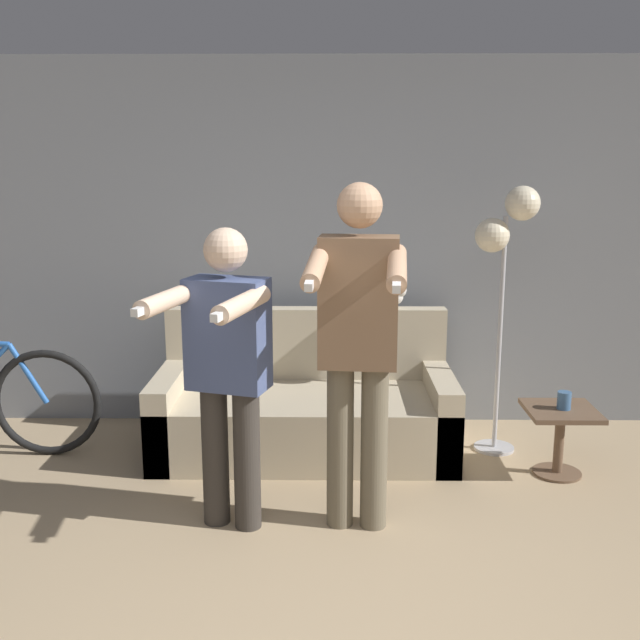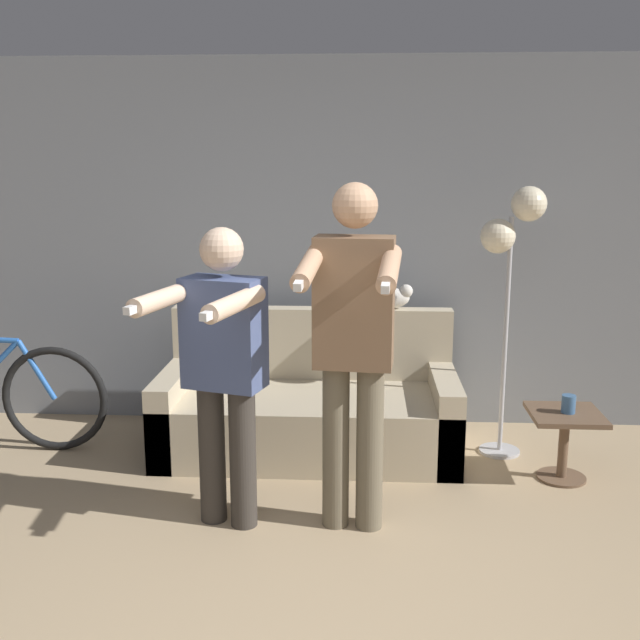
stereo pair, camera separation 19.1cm
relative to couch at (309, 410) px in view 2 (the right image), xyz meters
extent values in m
cube|color=gray|center=(0.20, 0.61, 1.03)|extent=(10.00, 0.05, 2.60)
cube|color=beige|center=(0.00, -0.05, -0.07)|extent=(1.93, 0.91, 0.40)
cube|color=beige|center=(0.00, 0.33, 0.38)|extent=(1.93, 0.14, 0.49)
cube|color=beige|center=(-0.89, -0.05, 0.00)|extent=(0.16, 0.91, 0.54)
cube|color=beige|center=(0.89, -0.05, 0.00)|extent=(0.16, 0.91, 0.54)
cylinder|color=#38332D|center=(-0.44, -1.03, 0.11)|extent=(0.14, 0.14, 0.76)
cylinder|color=#38332D|center=(-0.27, -1.08, 0.11)|extent=(0.14, 0.14, 0.76)
cube|color=#475684|center=(-0.35, -1.06, 0.77)|extent=(0.45, 0.32, 0.57)
sphere|color=beige|center=(-0.35, -1.06, 1.20)|extent=(0.22, 0.22, 0.22)
cylinder|color=beige|center=(-0.61, -1.24, 0.98)|extent=(0.23, 0.51, 0.10)
cube|color=white|center=(-0.68, -1.48, 0.98)|extent=(0.07, 0.13, 0.04)
cylinder|color=beige|center=(-0.24, -1.35, 0.98)|extent=(0.23, 0.51, 0.10)
cube|color=white|center=(-0.31, -1.59, 0.98)|extent=(0.07, 0.13, 0.04)
cylinder|color=#6B604C|center=(0.22, -1.05, 0.17)|extent=(0.14, 0.14, 0.88)
cylinder|color=#6B604C|center=(0.39, -1.06, 0.17)|extent=(0.14, 0.14, 0.88)
cube|color=brown|center=(0.31, -1.06, 0.93)|extent=(0.41, 0.26, 0.66)
sphere|color=tan|center=(0.31, -1.06, 1.41)|extent=(0.22, 0.22, 0.22)
cylinder|color=tan|center=(0.10, -1.28, 1.15)|extent=(0.14, 0.51, 0.17)
cube|color=white|center=(0.07, -1.53, 1.11)|extent=(0.05, 0.13, 0.05)
cylinder|color=tan|center=(0.47, -1.32, 1.15)|extent=(0.14, 0.51, 0.17)
cube|color=white|center=(0.45, -1.57, 1.11)|extent=(0.05, 0.13, 0.05)
ellipsoid|color=silver|center=(0.51, 0.33, 0.70)|extent=(0.33, 0.13, 0.15)
sphere|color=silver|center=(0.65, 0.33, 0.75)|extent=(0.09, 0.09, 0.09)
ellipsoid|color=silver|center=(0.33, 0.35, 0.65)|extent=(0.18, 0.04, 0.04)
cone|color=silver|center=(0.63, 0.32, 0.78)|extent=(0.03, 0.03, 0.03)
cone|color=silver|center=(0.63, 0.35, 0.78)|extent=(0.03, 0.03, 0.03)
cylinder|color=#B2B2B7|center=(1.27, 0.01, -0.26)|extent=(0.26, 0.26, 0.02)
cylinder|color=#B2B2B7|center=(1.27, 0.01, 0.50)|extent=(0.03, 0.03, 1.55)
sphere|color=#F4E5C1|center=(1.37, 0.01, 1.36)|extent=(0.22, 0.22, 0.22)
sphere|color=#F4E5C1|center=(1.19, 0.01, 1.16)|extent=(0.22, 0.22, 0.22)
cylinder|color=brown|center=(1.57, -0.39, -0.26)|extent=(0.29, 0.29, 0.02)
cylinder|color=brown|center=(1.57, -0.39, -0.08)|extent=(0.06, 0.06, 0.39)
cube|color=brown|center=(1.57, -0.39, 0.14)|extent=(0.42, 0.42, 0.03)
cylinder|color=#3D6693|center=(1.58, -0.40, 0.21)|extent=(0.08, 0.08, 0.11)
torus|color=black|center=(-1.67, -0.11, 0.08)|extent=(0.71, 0.05, 0.71)
cylinder|color=blue|center=(-1.78, -0.11, 0.28)|extent=(0.24, 0.04, 0.41)
camera|label=1|loc=(0.15, -4.72, 1.64)|focal=42.00mm
camera|label=2|loc=(0.34, -4.72, 1.64)|focal=42.00mm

